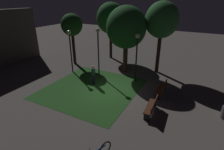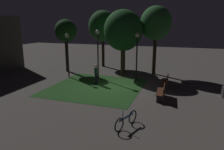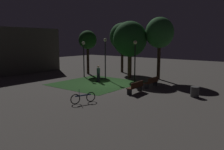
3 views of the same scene
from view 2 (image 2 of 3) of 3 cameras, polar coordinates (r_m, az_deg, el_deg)
name	(u,v)px [view 2 (image 2 of 3)]	position (r m, az deg, el deg)	size (l,w,h in m)	color
ground_plane	(112,87)	(16.10, 0.03, -3.33)	(60.00, 60.00, 0.00)	#56514C
grass_lawn	(96,87)	(16.26, -4.25, -3.18)	(7.07, 6.79, 0.01)	#23511E
bench_by_lamp	(162,91)	(13.97, 13.29, -4.35)	(1.82, 0.57, 0.88)	#422314
bench_path_side	(165,81)	(16.48, 14.23, -1.62)	(1.81, 0.52, 0.88)	brown
tree_left_canopy	(156,24)	(20.19, 11.77, 13.44)	(2.86, 2.86, 6.31)	#38281C
tree_right_canopy	(66,32)	(21.37, -12.40, 11.40)	(2.12, 2.12, 5.13)	#2D2116
tree_lawn_side	(123,31)	(19.48, 3.06, 11.86)	(3.52, 3.52, 5.97)	#423021
tree_tall_center	(103,26)	(23.46, -2.49, 13.02)	(3.10, 3.10, 6.12)	#2D2116
lamp_post_path_center	(68,47)	(19.08, -11.92, 7.35)	(0.36, 0.36, 3.88)	black
lamp_post_plaza_east	(98,46)	(18.18, -3.85, 7.93)	(0.36, 0.36, 4.21)	#333338
lamp_post_near_wall	(137,48)	(17.64, 6.76, 7.25)	(0.36, 0.36, 3.99)	black
bicycle	(126,120)	(10.08, 3.84, -12.14)	(1.67, 0.65, 0.93)	black
pedestrian	(96,74)	(16.77, -4.28, 0.34)	(0.32, 0.32, 1.61)	black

